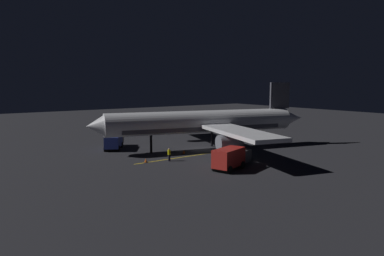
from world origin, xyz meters
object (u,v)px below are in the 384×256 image
at_px(traffic_cone_near_left, 146,161).
at_px(ground_crew_worker, 169,154).
at_px(traffic_cone_near_right, 184,152).
at_px(baggage_truck, 114,141).
at_px(catering_truck, 231,158).
at_px(airliner, 206,123).

bearing_deg(traffic_cone_near_left, ground_crew_worker, -109.77).
xyz_separation_m(traffic_cone_near_left, traffic_cone_near_right, (1.93, -7.27, 0.00)).
xyz_separation_m(baggage_truck, traffic_cone_near_left, (-11.43, 0.58, -0.92)).
distance_m(ground_crew_worker, traffic_cone_near_left, 3.16).
bearing_deg(catering_truck, airliner, -24.34).
bearing_deg(traffic_cone_near_right, airliner, -79.91).
bearing_deg(ground_crew_worker, catering_truck, -154.34).
relative_size(ground_crew_worker, traffic_cone_near_right, 3.16).
height_order(catering_truck, traffic_cone_near_left, catering_truck).
distance_m(airliner, traffic_cone_near_left, 12.93).
bearing_deg(traffic_cone_near_left, traffic_cone_near_right, -75.13).
distance_m(baggage_truck, traffic_cone_near_left, 11.49).
xyz_separation_m(catering_truck, traffic_cone_near_right, (10.89, -0.56, -1.06)).
bearing_deg(airliner, ground_crew_worker, 112.76).
height_order(airliner, baggage_truck, airliner).
distance_m(catering_truck, ground_crew_worker, 8.79).
height_order(ground_crew_worker, traffic_cone_near_left, ground_crew_worker).
bearing_deg(ground_crew_worker, baggage_truck, 10.58).
bearing_deg(airliner, catering_truck, 155.66).
xyz_separation_m(ground_crew_worker, traffic_cone_near_right, (2.98, -4.36, -0.64)).
relative_size(airliner, traffic_cone_near_left, 64.07).
height_order(catering_truck, traffic_cone_near_right, catering_truck).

